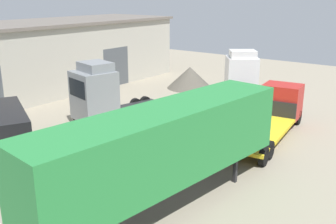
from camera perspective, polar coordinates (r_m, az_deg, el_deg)
The scene contains 9 objects.
ground_plane at distance 24.57m, azimuth 5.34°, elevation -3.40°, with size 60.00×60.00×0.00m, color gray.
warehouse_building at distance 36.46m, azimuth -19.65°, elevation 7.34°, with size 30.34×8.81×6.09m.
tractor_unit_white at distance 33.31m, azimuth 10.70°, elevation 5.13°, with size 6.58×5.81×3.97m.
container_trailer_green at distance 15.50m, azimuth -0.71°, elevation -5.13°, with size 12.38×3.86×4.24m.
tractor_unit_grey at distance 26.48m, azimuth -9.72°, elevation 2.41°, with size 6.98×3.93×4.23m.
flatbed_truck_red at distance 26.03m, azimuth 15.34°, elevation 0.19°, with size 9.02×3.48×2.70m.
delivery_van_black at distance 22.89m, azimuth -22.50°, elevation -2.45°, with size 4.24×5.93×2.60m.
gravel_pile at distance 36.55m, azimuth 3.18°, elevation 5.02°, with size 4.20×4.20×1.97m.
traffic_cone at distance 23.53m, azimuth -0.09°, elevation -3.59°, with size 0.40×0.40×0.55m.
Camera 1 is at (-19.63, -12.08, 8.49)m, focal length 42.00 mm.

